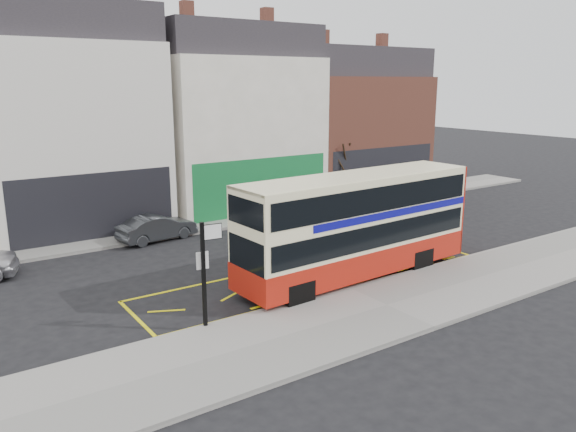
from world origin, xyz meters
TOP-DOWN VIEW (x-y plane):
  - ground at (0.00, 0.00)m, footprint 120.00×120.00m
  - pavement at (0.00, -2.30)m, footprint 40.00×4.00m
  - kerb at (0.00, -0.38)m, footprint 40.00×0.15m
  - far_pavement at (0.00, 11.00)m, footprint 50.00×3.00m
  - road_markings at (0.00, 1.60)m, footprint 14.00×3.40m
  - terrace_left at (-5.50, 14.99)m, footprint 8.00×8.01m
  - terrace_green_shop at (3.50, 14.99)m, footprint 9.00×8.01m
  - terrace_right at (12.50, 14.99)m, footprint 9.00×8.01m
  - double_decker_bus at (1.22, 0.62)m, footprint 9.92×2.73m
  - bus_stop_post at (-5.52, -0.40)m, footprint 0.78×0.20m
  - car_grey at (-3.11, 9.65)m, footprint 3.84×1.83m
  - car_white at (10.03, 9.76)m, footprint 5.19×2.23m
  - street_tree_right at (9.06, 11.50)m, footprint 2.17×2.17m

SIDE VIEW (x-z plane):
  - ground at x=0.00m, z-range 0.00..0.00m
  - road_markings at x=0.00m, z-range 0.00..0.01m
  - pavement at x=0.00m, z-range 0.00..0.15m
  - kerb at x=0.00m, z-range 0.00..0.15m
  - far_pavement at x=0.00m, z-range 0.00..0.15m
  - car_grey at x=-3.11m, z-range 0.00..1.21m
  - car_white at x=10.03m, z-range 0.00..1.49m
  - bus_stop_post at x=-5.52m, z-range 0.46..3.62m
  - double_decker_bus at x=1.22m, z-range 0.10..4.02m
  - street_tree_right at x=9.06m, z-range 0.85..5.53m
  - terrace_right at x=12.50m, z-range -0.58..9.72m
  - terrace_green_shop at x=3.50m, z-range -0.58..10.72m
  - terrace_left at x=-5.50m, z-range -0.58..11.22m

